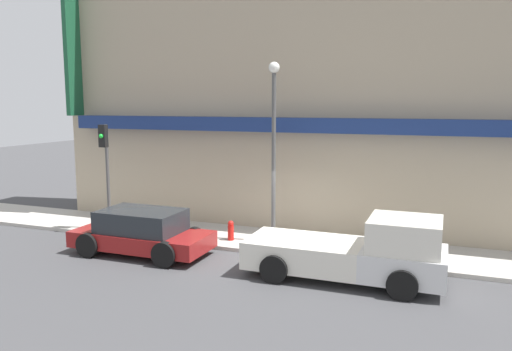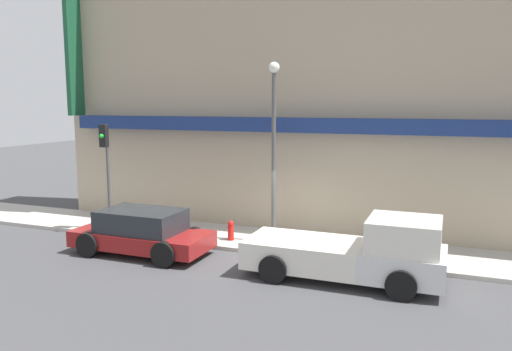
{
  "view_description": "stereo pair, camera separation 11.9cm",
  "coord_description": "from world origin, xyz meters",
  "px_view_note": "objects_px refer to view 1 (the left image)",
  "views": [
    {
      "loc": [
        4.82,
        -14.09,
        4.69
      ],
      "look_at": [
        -1.02,
        1.11,
        2.33
      ],
      "focal_mm": 35.0,
      "sensor_mm": 36.0,
      "label": 1
    },
    {
      "loc": [
        4.93,
        -14.04,
        4.69
      ],
      "look_at": [
        -1.02,
        1.11,
        2.33
      ],
      "focal_mm": 35.0,
      "sensor_mm": 36.0,
      "label": 2
    }
  ],
  "objects_px": {
    "parked_car": "(142,232)",
    "fire_hydrant": "(231,230)",
    "street_lamp": "(274,132)",
    "pickup_truck": "(357,252)",
    "traffic_light": "(106,158)"
  },
  "relations": [
    {
      "from": "pickup_truck",
      "to": "street_lamp",
      "type": "distance_m",
      "value": 5.0
    },
    {
      "from": "parked_car",
      "to": "street_lamp",
      "type": "height_order",
      "value": "street_lamp"
    },
    {
      "from": "street_lamp",
      "to": "traffic_light",
      "type": "height_order",
      "value": "street_lamp"
    },
    {
      "from": "traffic_light",
      "to": "street_lamp",
      "type": "bearing_deg",
      "value": 6.5
    },
    {
      "from": "pickup_truck",
      "to": "parked_car",
      "type": "distance_m",
      "value": 6.71
    },
    {
      "from": "street_lamp",
      "to": "pickup_truck",
      "type": "bearing_deg",
      "value": -37.32
    },
    {
      "from": "pickup_truck",
      "to": "traffic_light",
      "type": "distance_m",
      "value": 9.68
    },
    {
      "from": "pickup_truck",
      "to": "fire_hydrant",
      "type": "bearing_deg",
      "value": 155.77
    },
    {
      "from": "parked_car",
      "to": "street_lamp",
      "type": "relative_size",
      "value": 0.74
    },
    {
      "from": "fire_hydrant",
      "to": "parked_car",
      "type": "bearing_deg",
      "value": -136.85
    },
    {
      "from": "parked_car",
      "to": "fire_hydrant",
      "type": "height_order",
      "value": "parked_car"
    },
    {
      "from": "parked_car",
      "to": "fire_hydrant",
      "type": "relative_size",
      "value": 6.5
    },
    {
      "from": "pickup_truck",
      "to": "parked_car",
      "type": "relative_size",
      "value": 1.2
    },
    {
      "from": "parked_car",
      "to": "street_lamp",
      "type": "xyz_separation_m",
      "value": [
        3.51,
        2.44,
        3.07
      ]
    },
    {
      "from": "pickup_truck",
      "to": "traffic_light",
      "type": "height_order",
      "value": "traffic_light"
    }
  ]
}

